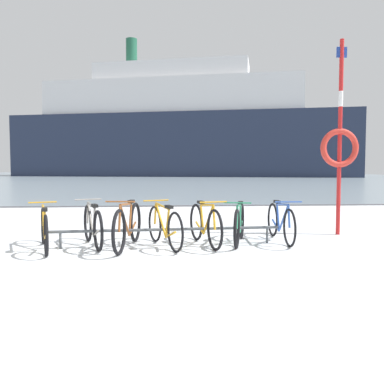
{
  "coord_description": "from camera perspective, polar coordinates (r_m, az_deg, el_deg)",
  "views": [
    {
      "loc": [
        1.38,
        -3.75,
        1.34
      ],
      "look_at": [
        1.99,
        5.28,
        0.78
      ],
      "focal_mm": 37.49,
      "sensor_mm": 36.0,
      "label": 1
    }
  ],
  "objects": [
    {
      "name": "bicycle_6",
      "position": [
        7.4,
        12.48,
        -4.2
      ],
      "size": [
        0.46,
        1.7,
        0.77
      ],
      "color": "black",
      "rests_on": "ground"
    },
    {
      "name": "ground",
      "position": [
        57.68,
        -5.23,
        2.17
      ],
      "size": [
        80.0,
        132.0,
        0.08
      ],
      "color": "silver"
    },
    {
      "name": "bicycle_1",
      "position": [
        6.99,
        -13.96,
        -4.66
      ],
      "size": [
        0.66,
        1.54,
        0.78
      ],
      "color": "black",
      "rests_on": "ground"
    },
    {
      "name": "bicycle_5",
      "position": [
        7.1,
        6.75,
        -4.51
      ],
      "size": [
        0.58,
        1.57,
        0.76
      ],
      "color": "black",
      "rests_on": "ground"
    },
    {
      "name": "bicycle_4",
      "position": [
        6.88,
        1.86,
        -4.64
      ],
      "size": [
        0.54,
        1.6,
        0.79
      ],
      "color": "black",
      "rests_on": "ground"
    },
    {
      "name": "ferry_ship",
      "position": [
        60.17,
        -2.02,
        8.82
      ],
      "size": [
        50.53,
        20.98,
        20.49
      ],
      "color": "#232D47",
      "rests_on": "ground"
    },
    {
      "name": "bicycle_2",
      "position": [
        6.72,
        -9.11,
        -4.76
      ],
      "size": [
        0.46,
        1.79,
        0.82
      ],
      "color": "black",
      "rests_on": "ground"
    },
    {
      "name": "bicycle_0",
      "position": [
        6.94,
        -20.26,
        -4.94
      ],
      "size": [
        0.67,
        1.65,
        0.75
      ],
      "color": "black",
      "rests_on": "ground"
    },
    {
      "name": "bike_rack",
      "position": [
        6.85,
        -3.52,
        -5.44
      ],
      "size": [
        3.91,
        0.34,
        0.31
      ],
      "color": "#4C5156",
      "rests_on": "ground"
    },
    {
      "name": "rescue_post",
      "position": [
        8.43,
        20.27,
        6.52
      ],
      "size": [
        0.77,
        0.12,
        3.81
      ],
      "color": "red",
      "rests_on": "ground"
    },
    {
      "name": "bicycle_3",
      "position": [
        6.76,
        -3.97,
        -4.88
      ],
      "size": [
        0.67,
        1.54,
        0.76
      ],
      "color": "black",
      "rests_on": "ground"
    }
  ]
}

